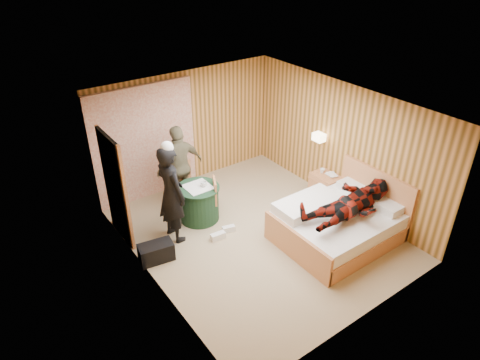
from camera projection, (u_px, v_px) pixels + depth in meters
floor at (256, 233)px, 8.04m from camera, size 4.20×5.00×0.01m
ceiling at (259, 107)px, 6.78m from camera, size 4.20×5.00×0.01m
wall_back at (186, 129)px, 9.16m from camera, size 4.20×0.02×2.50m
wall_left at (146, 216)px, 6.35m from camera, size 0.02×5.00×2.50m
wall_right at (341, 145)px, 8.46m from camera, size 0.02×5.00×2.50m
curtain at (145, 144)px, 8.63m from camera, size 2.20×0.08×2.40m
doorway at (115, 188)px, 7.46m from camera, size 0.06×0.90×2.05m
wall_lamp at (319, 137)px, 8.66m from camera, size 0.26×0.24×0.16m
bed at (338, 223)px, 7.76m from camera, size 2.07×1.63×1.12m
nightstand at (325, 187)px, 8.90m from camera, size 0.45×0.61×0.58m
round_table at (199, 203)px, 8.27m from camera, size 0.82×0.82×0.73m
chair_far at (183, 181)px, 8.65m from camera, size 0.50×0.50×0.93m
chair_near at (210, 197)px, 8.19m from camera, size 0.53×0.53×0.87m
duffel_bag at (156, 252)px, 7.31m from camera, size 0.63×0.40×0.33m
sneaker_left at (218, 236)px, 7.86m from camera, size 0.29×0.14×0.12m
sneaker_right at (229, 229)px, 8.07m from camera, size 0.26×0.15×0.11m
woman_standing at (171, 194)px, 7.49m from camera, size 0.50×0.71×1.86m
man_at_table at (180, 166)px, 8.50m from camera, size 1.03×0.48×1.72m
man_on_bed at (353, 197)px, 7.28m from camera, size 0.86×0.67×1.77m
book_lower at (328, 176)px, 8.72m from camera, size 0.18×0.23×0.02m
book_upper at (328, 175)px, 8.71m from camera, size 0.24×0.27×0.02m
cup_nightstand at (322, 171)px, 8.83m from camera, size 0.12×0.12×0.09m
cup_table at (204, 184)px, 8.08m from camera, size 0.15×0.15×0.10m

